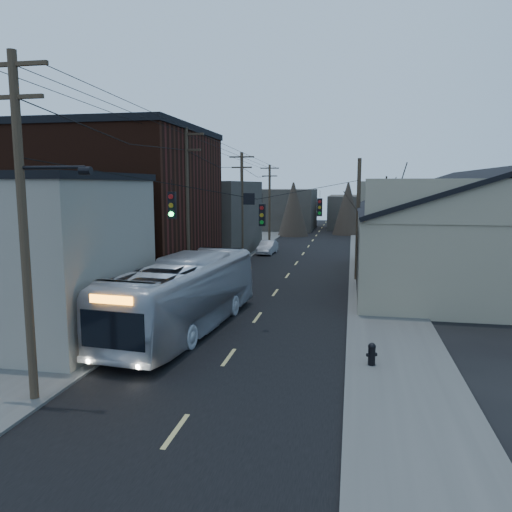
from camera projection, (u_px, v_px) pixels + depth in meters
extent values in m
plane|color=black|center=(147.00, 472.00, 11.73)|extent=(160.00, 160.00, 0.00)
cube|color=black|center=(294.00, 267.00, 40.89)|extent=(9.00, 110.00, 0.02)
cube|color=#474744|center=(217.00, 264.00, 42.10)|extent=(4.00, 110.00, 0.12)
cube|color=#474744|center=(375.00, 269.00, 39.67)|extent=(4.00, 110.00, 0.12)
cube|color=gray|center=(33.00, 259.00, 21.67)|extent=(8.00, 8.00, 7.00)
cube|color=black|center=(123.00, 211.00, 32.33)|extent=(10.00, 12.00, 10.00)
cube|color=#37322C|center=(203.00, 218.00, 48.01)|extent=(9.00, 14.00, 7.00)
cube|color=gray|center=(479.00, 248.00, 33.24)|extent=(16.00, 20.00, 5.00)
cube|color=black|center=(420.00, 191.00, 33.45)|extent=(8.16, 20.60, 2.86)
cube|color=#37322C|center=(281.00, 209.00, 75.61)|extent=(10.00, 12.00, 6.00)
cube|color=#37322C|center=(368.00, 212.00, 78.10)|extent=(12.00, 14.00, 5.00)
cone|color=black|center=(384.00, 238.00, 29.44)|extent=(0.40, 0.40, 7.20)
cylinder|color=#382B1E|center=(24.00, 234.00, 14.84)|extent=(0.28, 0.28, 10.50)
cube|color=#382B1E|center=(12.00, 64.00, 14.15)|extent=(2.20, 0.12, 0.12)
cylinder|color=#382B1E|center=(187.00, 214.00, 29.45)|extent=(0.28, 0.28, 10.00)
cube|color=#382B1E|center=(185.00, 134.00, 28.80)|extent=(2.20, 0.12, 0.12)
cylinder|color=#382B1E|center=(242.00, 207.00, 44.07)|extent=(0.28, 0.28, 9.50)
cube|color=#382B1E|center=(242.00, 157.00, 43.45)|extent=(2.20, 0.12, 0.12)
cylinder|color=#382B1E|center=(270.00, 203.00, 58.68)|extent=(0.28, 0.28, 9.00)
cube|color=#382B1E|center=(270.00, 168.00, 58.10)|extent=(2.20, 0.12, 0.12)
cylinder|color=#382B1E|center=(358.00, 220.00, 34.49)|extent=(0.28, 0.28, 8.50)
cube|color=black|center=(172.00, 205.00, 18.55)|extent=(0.28, 0.20, 1.00)
cube|color=black|center=(262.00, 215.00, 22.52)|extent=(0.28, 0.20, 1.00)
cube|color=black|center=(320.00, 207.00, 27.93)|extent=(0.28, 0.20, 1.00)
imported|color=#B0B4BD|center=(185.00, 295.00, 22.84)|extent=(3.96, 12.39, 3.39)
imported|color=#B2B3BA|center=(268.00, 247.00, 48.59)|extent=(1.59, 3.98, 1.29)
cylinder|color=black|center=(372.00, 356.00, 18.34)|extent=(0.27, 0.27, 0.67)
sphere|color=black|center=(372.00, 347.00, 18.29)|extent=(0.29, 0.29, 0.29)
cylinder|color=black|center=(372.00, 355.00, 18.33)|extent=(0.41, 0.27, 0.13)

